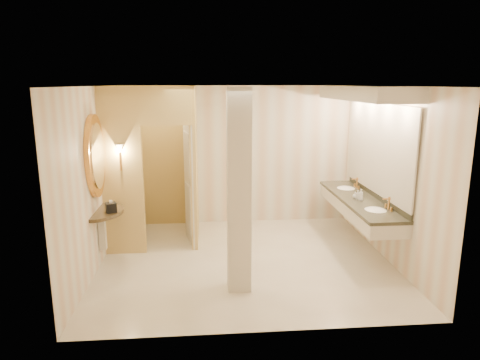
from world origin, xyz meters
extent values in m
plane|color=silver|center=(0.00, 0.00, 0.00)|extent=(4.50, 4.50, 0.00)
plane|color=silver|center=(0.00, 0.00, 2.70)|extent=(4.50, 4.50, 0.00)
cube|color=beige|center=(0.00, 2.00, 1.35)|extent=(4.50, 0.02, 2.70)
cube|color=beige|center=(0.00, -2.00, 1.35)|extent=(4.50, 0.02, 2.70)
cube|color=beige|center=(-2.25, 0.00, 1.35)|extent=(0.02, 4.00, 2.70)
cube|color=beige|center=(2.25, 0.00, 1.35)|extent=(0.02, 4.00, 2.70)
cube|color=#F1D87E|center=(-0.80, 1.25, 1.35)|extent=(0.10, 1.50, 2.70)
cube|color=#F1D87E|center=(-1.93, 0.50, 1.35)|extent=(0.65, 0.10, 2.70)
cube|color=#F1D87E|center=(-1.20, 0.50, 2.40)|extent=(0.80, 0.10, 0.60)
cube|color=beige|center=(-0.88, 0.89, 1.05)|extent=(0.20, 0.79, 2.10)
cylinder|color=#C98C40|center=(-1.93, 0.43, 1.55)|extent=(0.03, 0.03, 0.30)
cone|color=beige|center=(-1.93, 0.43, 1.75)|extent=(0.14, 0.14, 0.14)
cube|color=beige|center=(1.95, 0.40, 0.73)|extent=(0.60, 2.54, 0.24)
cube|color=black|center=(1.95, 0.40, 0.85)|extent=(0.64, 2.58, 0.05)
cube|color=black|center=(2.23, 0.40, 0.92)|extent=(0.03, 2.54, 0.10)
ellipsoid|color=white|center=(1.95, -0.29, 0.83)|extent=(0.40, 0.44, 0.15)
cylinder|color=#C98C40|center=(2.15, -0.29, 0.96)|extent=(0.03, 0.03, 0.22)
ellipsoid|color=white|center=(1.95, 1.09, 0.83)|extent=(0.40, 0.44, 0.15)
cylinder|color=#C98C40|center=(2.15, 1.09, 0.96)|extent=(0.03, 0.03, 0.22)
cube|color=white|center=(2.23, 0.40, 1.70)|extent=(0.03, 2.54, 1.40)
cube|color=beige|center=(1.95, 0.40, 2.59)|extent=(0.75, 2.74, 0.22)
cylinder|color=black|center=(-2.23, 0.05, 0.85)|extent=(0.94, 0.94, 0.05)
cube|color=beige|center=(-2.19, 0.05, 0.55)|extent=(0.10, 0.10, 0.60)
cylinder|color=gold|center=(-2.21, 0.05, 1.70)|extent=(0.07, 0.94, 0.94)
cylinder|color=white|center=(-2.17, 0.05, 1.70)|extent=(0.02, 0.75, 0.75)
cube|color=beige|center=(-0.18, -0.90, 1.35)|extent=(0.31, 0.31, 2.70)
cube|color=black|center=(-2.01, -0.07, 0.95)|extent=(0.18, 0.18, 0.14)
imported|color=white|center=(-1.95, 1.43, 0.36)|extent=(0.55, 0.77, 0.72)
imported|color=beige|center=(1.90, 0.34, 0.95)|extent=(0.08, 0.08, 0.15)
imported|color=silver|center=(1.87, 0.38, 0.93)|extent=(0.10, 0.10, 0.11)
imported|color=#C6B28C|center=(1.91, 0.24, 0.97)|extent=(0.08, 0.08, 0.19)
camera|label=1|loc=(-0.62, -6.29, 2.74)|focal=32.00mm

